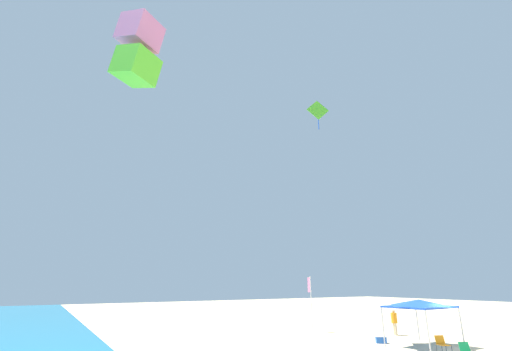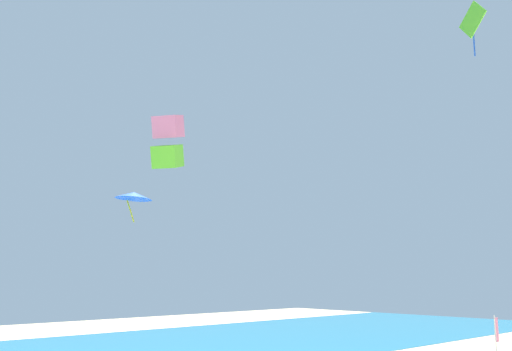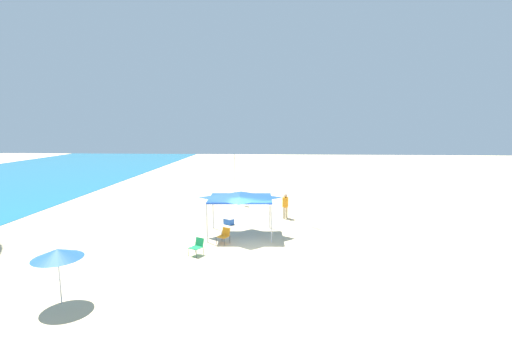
# 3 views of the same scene
# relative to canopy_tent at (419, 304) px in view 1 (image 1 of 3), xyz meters

# --- Properties ---
(canopy_tent) EXTENTS (3.00, 3.73, 2.57)m
(canopy_tent) POSITION_rel_canopy_tent_xyz_m (0.00, 0.00, 0.00)
(canopy_tent) COLOR #B7B7BC
(canopy_tent) RESTS_ON ground
(folding_chair_near_cooler) EXTENTS (0.79, 0.75, 0.82)m
(folding_chair_near_cooler) POSITION_rel_canopy_tent_xyz_m (-1.54, 0.73, -1.86)
(folding_chair_near_cooler) COLOR black
(folding_chair_near_cooler) RESTS_ON ground
(folding_chair_left_of_tent) EXTENTS (0.79, 0.75, 0.82)m
(folding_chair_left_of_tent) POSITION_rel_canopy_tent_xyz_m (-3.42, 1.79, -1.86)
(folding_chair_left_of_tent) COLOR black
(folding_chair_left_of_tent) RESTS_ON ground
(cooler_box) EXTENTS (0.70, 0.74, 0.40)m
(cooler_box) POSITION_rel_canopy_tent_xyz_m (2.23, 0.99, -2.13)
(cooler_box) COLOR blue
(cooler_box) RESTS_ON ground
(banner_flag) EXTENTS (0.36, 0.06, 4.02)m
(banner_flag) POSITION_rel_canopy_tent_xyz_m (8.34, 1.30, 0.08)
(banner_flag) COLOR silver
(banner_flag) RESTS_ON ground
(person_far_stroller) EXTENTS (0.41, 0.41, 1.73)m
(person_far_stroller) POSITION_rel_canopy_tent_xyz_m (4.00, -2.67, -1.32)
(person_far_stroller) COLOR #C6B28C
(person_far_stroller) RESTS_ON ground
(kite_box_pink) EXTENTS (2.31, 2.23, 3.50)m
(kite_box_pink) POSITION_rel_canopy_tent_xyz_m (0.78, 17.18, 11.45)
(kite_box_pink) COLOR pink
(kite_diamond_lime) EXTENTS (0.89, 1.83, 2.86)m
(kite_diamond_lime) POSITION_rel_canopy_tent_xyz_m (6.89, 0.74, 15.58)
(kite_diamond_lime) COLOR #66D82D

